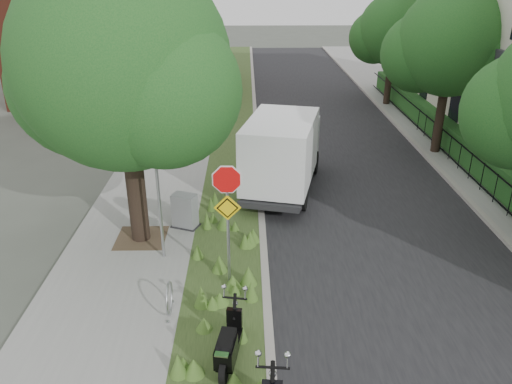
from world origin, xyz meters
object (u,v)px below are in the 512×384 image
sign_assembly (227,201)px  scooter_near (228,349)px  box_truck (283,150)px  utility_cabinet (185,211)px

sign_assembly → scooter_near: size_ratio=1.88×
box_truck → utility_cabinet: (-3.09, -2.85, -0.90)m
sign_assembly → box_truck: 6.06m
scooter_near → utility_cabinet: utility_cabinet is taller
scooter_near → box_truck: bearing=79.3°
sign_assembly → utility_cabinet: bearing=115.6°
sign_assembly → scooter_near: bearing=-88.6°
sign_assembly → utility_cabinet: size_ratio=3.11×
scooter_near → utility_cabinet: bearing=104.3°
utility_cabinet → sign_assembly: bearing=-64.4°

